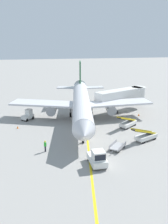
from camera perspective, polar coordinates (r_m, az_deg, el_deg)
ground_plane at (r=41.71m, az=0.93°, el=-6.15°), size 300.00×300.00×0.00m
taxi_line_yellow at (r=46.38m, az=0.48°, el=-3.76°), size 11.36×79.27×0.01m
airliner at (r=50.89m, az=-0.59°, el=2.11°), size 28.34×35.30×10.10m
jet_bridge at (r=57.55m, az=8.88°, el=3.73°), size 12.69×7.88×4.85m
pushback_tug at (r=33.66m, az=2.99°, el=-10.11°), size 2.09×3.70×2.20m
baggage_tug_near_wing at (r=52.35m, az=-12.20°, el=-0.69°), size 2.57×2.66×2.10m
belt_loader_forward_hold at (r=47.89m, az=9.61°, el=-2.35°), size 4.66×4.14×2.59m
belt_loader_aft_hold at (r=42.38m, az=13.39°, el=-5.11°), size 5.04×3.32×2.59m
baggage_cart_loaded at (r=38.54m, az=7.39°, el=-7.51°), size 3.00×3.42×0.94m
ground_crew_marshaller at (r=37.75m, az=-8.52°, el=-7.35°), size 0.36×0.24×1.70m
safety_cone_nose_left at (r=48.13m, az=-14.37°, el=-3.26°), size 0.36×0.36×0.44m
safety_cone_nose_right at (r=55.06m, az=11.94°, el=-0.60°), size 0.36×0.36×0.44m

